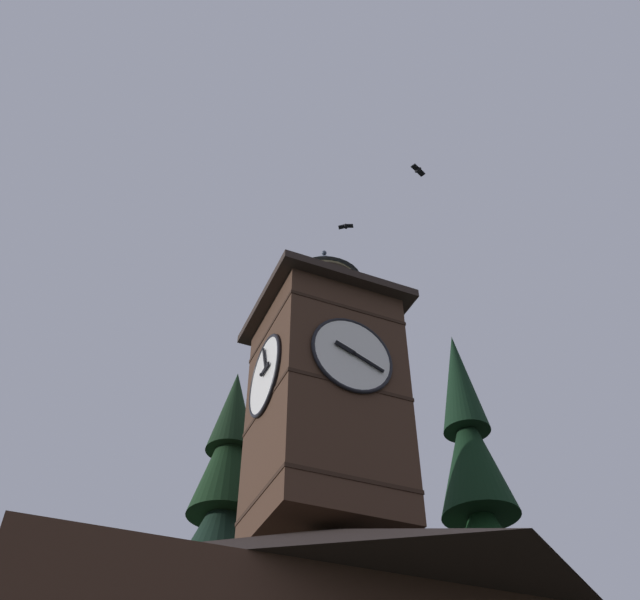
{
  "coord_description": "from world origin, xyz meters",
  "views": [
    {
      "loc": [
        5.8,
        12.74,
        1.64
      ],
      "look_at": [
        -0.31,
        -1.42,
        15.33
      ],
      "focal_mm": 38.02,
      "sensor_mm": 36.0,
      "label": 1
    }
  ],
  "objects": [
    {
      "name": "flying_bird_low",
      "position": [
        -1.35,
        -1.56,
        19.26
      ],
      "size": [
        0.53,
        0.42,
        0.13
      ],
      "color": "black"
    },
    {
      "name": "clock_tower",
      "position": [
        -0.38,
        -1.27,
        11.96
      ],
      "size": [
        4.08,
        4.08,
        9.58
      ],
      "color": "#422B1E",
      "rests_on": "building_main"
    },
    {
      "name": "flying_bird_high",
      "position": [
        -2.22,
        1.9,
        18.74
      ],
      "size": [
        0.57,
        0.37,
        0.14
      ],
      "color": "black"
    }
  ]
}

